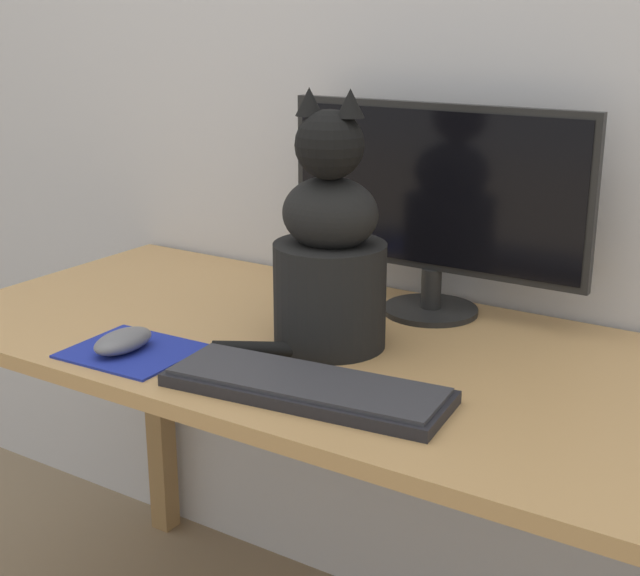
# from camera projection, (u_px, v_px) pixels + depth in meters

# --- Properties ---
(wall_back) EXTENTS (7.00, 0.04, 2.50)m
(wall_back) POSITION_uv_depth(u_px,v_px,m) (439.00, 1.00, 1.58)
(wall_back) COLOR silver
(wall_back) RESTS_ON ground_plane
(desk) EXTENTS (1.41, 0.64, 0.71)m
(desk) POSITION_uv_depth(u_px,v_px,m) (332.00, 397.00, 1.48)
(desk) COLOR tan
(desk) RESTS_ON ground_plane
(monitor) EXTENTS (0.56, 0.17, 0.37)m
(monitor) POSITION_uv_depth(u_px,v_px,m) (434.00, 200.00, 1.54)
(monitor) COLOR black
(monitor) RESTS_ON desk
(keyboard) EXTENTS (0.42, 0.18, 0.02)m
(keyboard) POSITION_uv_depth(u_px,v_px,m) (306.00, 387.00, 1.25)
(keyboard) COLOR black
(keyboard) RESTS_ON desk
(mousepad_left) EXTENTS (0.20, 0.17, 0.00)m
(mousepad_left) POSITION_uv_depth(u_px,v_px,m) (132.00, 351.00, 1.41)
(mousepad_left) COLOR #1E2D9E
(mousepad_left) RESTS_ON desk
(computer_mouse_left) EXTENTS (0.06, 0.11, 0.03)m
(computer_mouse_left) POSITION_uv_depth(u_px,v_px,m) (123.00, 341.00, 1.40)
(computer_mouse_left) COLOR slate
(computer_mouse_left) RESTS_ON mousepad_left
(cat) EXTENTS (0.24, 0.26, 0.41)m
(cat) POSITION_uv_depth(u_px,v_px,m) (331.00, 255.00, 1.40)
(cat) COLOR black
(cat) RESTS_ON desk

